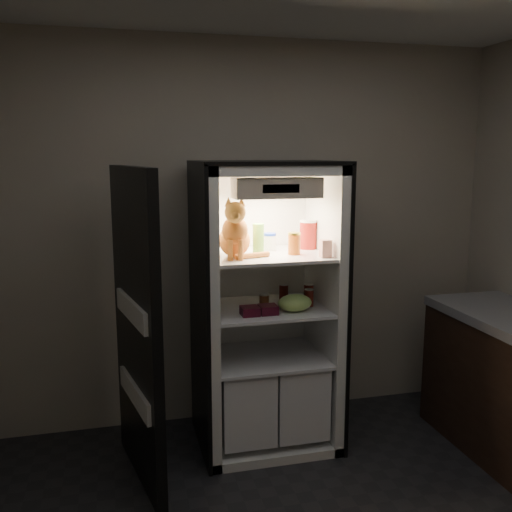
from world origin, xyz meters
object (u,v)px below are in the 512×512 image
Objects in this scene: soda_can_b at (309,293)px; soda_can_c at (309,298)px; soda_can_a at (284,293)px; grape_bag at (295,303)px; tabby_cat at (235,234)px; salsa_jar at (294,244)px; mayo_tub at (270,242)px; berry_box_right at (268,309)px; parmesan_shaker at (258,239)px; cream_carton at (325,249)px; refrigerator at (264,326)px; pepper_jar at (308,234)px; condiment_jar at (264,300)px; berry_box_left at (250,311)px.

soda_can_b is 1.09× the size of soda_can_c.
soda_can_a reaches higher than grape_bag.
tabby_cat is 2.74× the size of salsa_jar.
soda_can_b is at bearing 39.95° from salsa_jar.
mayo_tub reaches higher than berry_box_right.
parmesan_shaker is 1.76× the size of cream_carton.
mayo_tub is at bearing 110.49° from grape_bag.
refrigerator is at bearing 41.93° from tabby_cat.
pepper_jar reaches higher than berry_box_right.
pepper_jar reaches higher than salsa_jar.
tabby_cat is at bearing -176.46° from soda_can_c.
soda_can_b is 0.40m from berry_box_right.
salsa_jar reaches higher than grape_bag.
parmesan_shaker is 0.51m from soda_can_c.
soda_can_b reaches higher than soda_can_a.
grape_bag is at bearing -143.57° from soda_can_c.
berry_box_right is (-0.18, -0.02, -0.03)m from grape_bag.
cream_carton is 0.99× the size of berry_box_right.
soda_can_a reaches higher than condiment_jar.
cream_carton is (0.31, -0.27, 0.55)m from refrigerator.
refrigerator is 0.60m from parmesan_shaker.
condiment_jar is at bearing 168.85° from soda_can_c.
cream_carton is 0.97× the size of soda_can_c.
mayo_tub is at bearing 58.06° from condiment_jar.
cream_carton is at bearing -31.74° from parmesan_shaker.
condiment_jar reaches higher than berry_box_left.
pepper_jar is at bearing 89.61° from cream_carton.
refrigerator is 9.85× the size of parmesan_shaker.
soda_can_b is (0.15, -0.07, 0.00)m from soda_can_a.
berry_box_left is at bearing -164.84° from soda_can_c.
mayo_tub is at bearing 144.13° from soda_can_c.
mayo_tub is at bearing 120.73° from salsa_jar.
refrigerator reaches higher than grape_bag.
soda_can_a is 0.17m from soda_can_b.
soda_can_b is (0.15, 0.12, -0.36)m from salsa_jar.
cream_carton reaches higher than grape_bag.
tabby_cat is at bearing 166.39° from cream_carton.
soda_can_a is 1.02× the size of berry_box_right.
pepper_jar is 2.24× the size of condiment_jar.
berry_box_left is at bearing -177.37° from berry_box_right.
tabby_cat is at bearing -157.47° from condiment_jar.
grape_bag is (-0.16, -0.19, -0.01)m from soda_can_b.
pepper_jar is (0.16, 0.19, 0.03)m from salsa_jar.
pepper_jar is at bearing 1.03° from mayo_tub.
cream_carton is (0.16, -0.14, -0.02)m from salsa_jar.
salsa_jar is 0.41m from soda_can_b.
soda_can_b reaches higher than condiment_jar.
soda_can_c is 0.52× the size of grape_bag.
salsa_jar is 0.25m from pepper_jar.
tabby_cat is at bearing 131.07° from berry_box_left.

